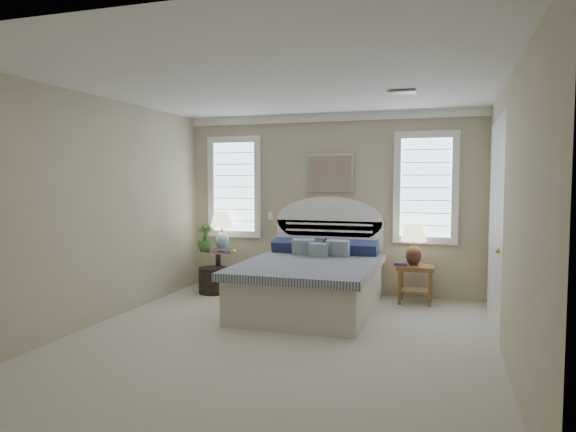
{
  "coord_description": "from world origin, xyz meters",
  "views": [
    {
      "loc": [
        1.73,
        -5.08,
        1.71
      ],
      "look_at": [
        -0.19,
        1.0,
        1.26
      ],
      "focal_mm": 32.0,
      "sensor_mm": 36.0,
      "label": 1
    }
  ],
  "objects_px": {
    "bed": "(312,280)",
    "lamp_left": "(222,226)",
    "floor_pot": "(213,280)",
    "lamp_right": "(414,239)",
    "side_table_left": "(218,266)",
    "nightstand_right": "(416,276)"
  },
  "relations": [
    {
      "from": "bed",
      "to": "lamp_right",
      "type": "distance_m",
      "value": 1.54
    },
    {
      "from": "floor_pot",
      "to": "lamp_right",
      "type": "distance_m",
      "value": 3.02
    },
    {
      "from": "bed",
      "to": "side_table_left",
      "type": "xyz_separation_m",
      "value": [
        -1.65,
        0.59,
        0.0
      ]
    },
    {
      "from": "bed",
      "to": "lamp_left",
      "type": "distance_m",
      "value": 1.91
    },
    {
      "from": "lamp_left",
      "to": "lamp_right",
      "type": "relative_size",
      "value": 1.01
    },
    {
      "from": "floor_pot",
      "to": "lamp_left",
      "type": "bearing_deg",
      "value": 87.48
    },
    {
      "from": "nightstand_right",
      "to": "floor_pot",
      "type": "distance_m",
      "value": 2.98
    },
    {
      "from": "floor_pot",
      "to": "lamp_right",
      "type": "bearing_deg",
      "value": 5.54
    },
    {
      "from": "bed",
      "to": "floor_pot",
      "type": "relative_size",
      "value": 5.28
    },
    {
      "from": "lamp_left",
      "to": "side_table_left",
      "type": "bearing_deg",
      "value": -90.15
    },
    {
      "from": "nightstand_right",
      "to": "floor_pot",
      "type": "bearing_deg",
      "value": -174.98
    },
    {
      "from": "bed",
      "to": "side_table_left",
      "type": "height_order",
      "value": "bed"
    },
    {
      "from": "bed",
      "to": "floor_pot",
      "type": "distance_m",
      "value": 1.73
    },
    {
      "from": "lamp_left",
      "to": "lamp_right",
      "type": "distance_m",
      "value": 2.92
    },
    {
      "from": "nightstand_right",
      "to": "lamp_left",
      "type": "distance_m",
      "value": 3.01
    },
    {
      "from": "side_table_left",
      "to": "nightstand_right",
      "type": "height_order",
      "value": "side_table_left"
    },
    {
      "from": "side_table_left",
      "to": "lamp_left",
      "type": "distance_m",
      "value": 0.62
    },
    {
      "from": "side_table_left",
      "to": "lamp_left",
      "type": "xyz_separation_m",
      "value": [
        0.0,
        0.15,
        0.6
      ]
    },
    {
      "from": "bed",
      "to": "lamp_left",
      "type": "bearing_deg",
      "value": 155.79
    },
    {
      "from": "side_table_left",
      "to": "floor_pot",
      "type": "relative_size",
      "value": 1.46
    },
    {
      "from": "nightstand_right",
      "to": "lamp_right",
      "type": "relative_size",
      "value": 0.9
    },
    {
      "from": "bed",
      "to": "floor_pot",
      "type": "bearing_deg",
      "value": 165.44
    }
  ]
}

